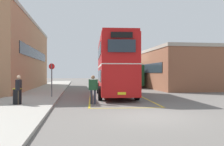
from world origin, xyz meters
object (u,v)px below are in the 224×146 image
Objects in this scene: bus_stop_sign at (52,77)px; pedestrian_waiting_near at (19,88)px; pedestrian_boarding at (93,87)px; double_decker_bus at (115,66)px; single_deck_bus at (124,75)px; litter_bin at (17,96)px.

pedestrian_waiting_near is at bearing -107.85° from bus_stop_sign.
pedestrian_boarding is at bearing -52.20° from bus_stop_sign.
double_decker_bus is 8.47m from pedestrian_waiting_near.
pedestrian_waiting_near is (-4.24, -0.62, 0.04)m from pedestrian_boarding.
double_decker_bus is 3.97× the size of bus_stop_sign.
single_deck_bus is 21.82m from litter_bin.
pedestrian_waiting_near is 0.49m from litter_bin.
single_deck_bus is 3.87× the size of bus_stop_sign.
pedestrian_boarding is 4.28m from pedestrian_waiting_near.
pedestrian_boarding is at bearing -113.36° from double_decker_bus.
litter_bin is at bearing -116.88° from single_deck_bus.
double_decker_bus is 14.49m from single_deck_bus.
pedestrian_waiting_near reaches higher than litter_bin.
litter_bin is 0.36× the size of bus_stop_sign.
single_deck_bus is 21.81m from pedestrian_waiting_near.
bus_stop_sign is at bearing -166.92° from double_decker_bus.
single_deck_bus is at bearing 76.20° from double_decker_bus.
litter_bin is (-4.32, -0.57, -0.44)m from pedestrian_boarding.
bus_stop_sign is (1.47, 4.25, 1.05)m from litter_bin.
litter_bin is at bearing -139.89° from double_decker_bus.
single_deck_bus reaches higher than litter_bin.
double_decker_bus is 5.59× the size of pedestrian_boarding.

